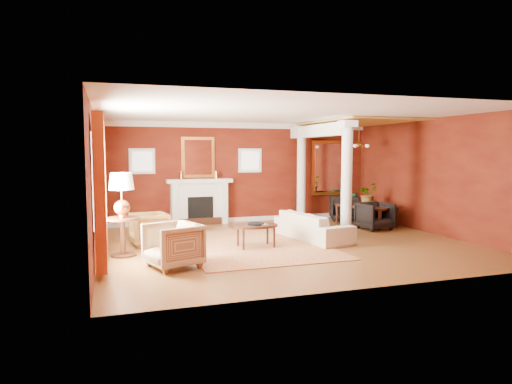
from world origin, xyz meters
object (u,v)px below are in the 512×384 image
object	(u,v)px
sofa	(313,222)
armchair_stripe	(173,243)
side_table	(122,199)
dining_table	(367,209)
coffee_table	(256,227)
armchair_leopard	(149,227)

from	to	relation	value
sofa	armchair_stripe	xyz separation A→B (m)	(-3.48, -1.59, 0.02)
side_table	armchair_stripe	bearing A→B (deg)	-55.36
armchair_stripe	dining_table	bearing A→B (deg)	98.20
coffee_table	dining_table	xyz separation A→B (m)	(3.87, 1.82, 0.01)
sofa	armchair_stripe	world-z (taller)	armchair_stripe
armchair_stripe	side_table	bearing A→B (deg)	-164.36
sofa	dining_table	bearing A→B (deg)	-68.91
side_table	coffee_table	bearing A→B (deg)	-0.78
armchair_stripe	coffee_table	size ratio (longest dim) A/B	0.90
armchair_leopard	side_table	xyz separation A→B (m)	(-0.58, -0.91, 0.74)
coffee_table	side_table	size ratio (longest dim) A/B	0.59
dining_table	armchair_leopard	bearing A→B (deg)	78.68
sofa	dining_table	world-z (taller)	dining_table
armchair_stripe	coffee_table	world-z (taller)	armchair_stripe
armchair_leopard	dining_table	bearing A→B (deg)	90.46
sofa	armchair_leopard	distance (m)	3.76
sofa	side_table	xyz separation A→B (m)	(-4.30, -0.40, 0.71)
sofa	side_table	distance (m)	4.38
armchair_leopard	coffee_table	distance (m)	2.37
sofa	armchair_stripe	bearing A→B (deg)	104.76
sofa	coffee_table	world-z (taller)	sofa
sofa	side_table	bearing A→B (deg)	85.45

